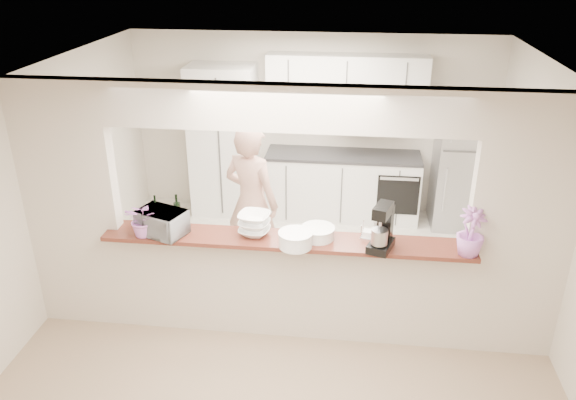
% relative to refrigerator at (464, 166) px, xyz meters
% --- Properties ---
extents(floor, '(6.00, 6.00, 0.00)m').
position_rel_refrigerator_xyz_m(floor, '(-2.05, -2.65, -0.85)').
color(floor, gray).
rests_on(floor, ground).
extents(tile_overlay, '(5.00, 2.90, 0.01)m').
position_rel_refrigerator_xyz_m(tile_overlay, '(-2.05, -1.10, -0.84)').
color(tile_overlay, beige).
rests_on(tile_overlay, floor).
extents(partition, '(5.00, 0.15, 2.50)m').
position_rel_refrigerator_xyz_m(partition, '(-2.05, -2.65, 0.63)').
color(partition, beige).
rests_on(partition, floor).
extents(bar_counter, '(3.40, 0.38, 1.09)m').
position_rel_refrigerator_xyz_m(bar_counter, '(-2.05, -2.65, -0.27)').
color(bar_counter, beige).
rests_on(bar_counter, floor).
extents(kitchen_cabinets, '(3.15, 0.62, 2.25)m').
position_rel_refrigerator_xyz_m(kitchen_cabinets, '(-2.24, 0.07, 0.12)').
color(kitchen_cabinets, silver).
rests_on(kitchen_cabinets, floor).
extents(refrigerator, '(0.75, 0.70, 1.70)m').
position_rel_refrigerator_xyz_m(refrigerator, '(0.00, 0.00, 0.00)').
color(refrigerator, '#A1A1A6').
rests_on(refrigerator, floor).
extents(flower_left, '(0.35, 0.32, 0.34)m').
position_rel_refrigerator_xyz_m(flower_left, '(-3.35, -2.80, 0.41)').
color(flower_left, '#D671BA').
rests_on(flower_left, bar_counter).
extents(wine_bottle_a, '(0.07, 0.07, 0.33)m').
position_rel_refrigerator_xyz_m(wine_bottle_a, '(-3.10, -2.58, 0.37)').
color(wine_bottle_a, black).
rests_on(wine_bottle_a, bar_counter).
extents(wine_bottle_b, '(0.06, 0.06, 0.31)m').
position_rel_refrigerator_xyz_m(wine_bottle_b, '(-3.31, -2.58, 0.36)').
color(wine_bottle_b, black).
rests_on(wine_bottle_b, bar_counter).
extents(toaster_oven, '(0.51, 0.43, 0.24)m').
position_rel_refrigerator_xyz_m(toaster_oven, '(-3.20, -2.75, 0.36)').
color(toaster_oven, '#9D9EA2').
rests_on(toaster_oven, bar_counter).
extents(serving_bowls, '(0.33, 0.33, 0.21)m').
position_rel_refrigerator_xyz_m(serving_bowls, '(-2.35, -2.67, 0.35)').
color(serving_bowls, white).
rests_on(serving_bowls, bar_counter).
extents(plate_stack_a, '(0.31, 0.31, 0.14)m').
position_rel_refrigerator_xyz_m(plate_stack_a, '(-1.95, -2.84, 0.31)').
color(plate_stack_a, white).
rests_on(plate_stack_a, bar_counter).
extents(plate_stack_b, '(0.31, 0.31, 0.11)m').
position_rel_refrigerator_xyz_m(plate_stack_b, '(-1.76, -2.66, 0.29)').
color(plate_stack_b, white).
rests_on(plate_stack_b, bar_counter).
extents(red_bowl, '(0.14, 0.14, 0.06)m').
position_rel_refrigerator_xyz_m(red_bowl, '(-1.99, -2.68, 0.27)').
color(red_bowl, maroon).
rests_on(red_bowl, bar_counter).
extents(tan_bowl, '(0.13, 0.13, 0.06)m').
position_rel_refrigerator_xyz_m(tan_bowl, '(-2.00, -2.67, 0.27)').
color(tan_bowl, beige).
rests_on(tan_bowl, bar_counter).
extents(utensil_caddy, '(0.24, 0.17, 0.20)m').
position_rel_refrigerator_xyz_m(utensil_caddy, '(-1.26, -2.60, 0.33)').
color(utensil_caddy, silver).
rests_on(utensil_caddy, bar_counter).
extents(stand_mixer, '(0.27, 0.33, 0.43)m').
position_rel_refrigerator_xyz_m(stand_mixer, '(-1.20, -2.79, 0.43)').
color(stand_mixer, black).
rests_on(stand_mixer, bar_counter).
extents(flower_right, '(0.31, 0.31, 0.43)m').
position_rel_refrigerator_xyz_m(flower_right, '(-0.45, -2.80, 0.46)').
color(flower_right, '#C972D4').
rests_on(flower_right, bar_counter).
extents(person, '(0.78, 0.66, 1.82)m').
position_rel_refrigerator_xyz_m(person, '(-2.57, -1.60, 0.06)').
color(person, tan).
rests_on(person, floor).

